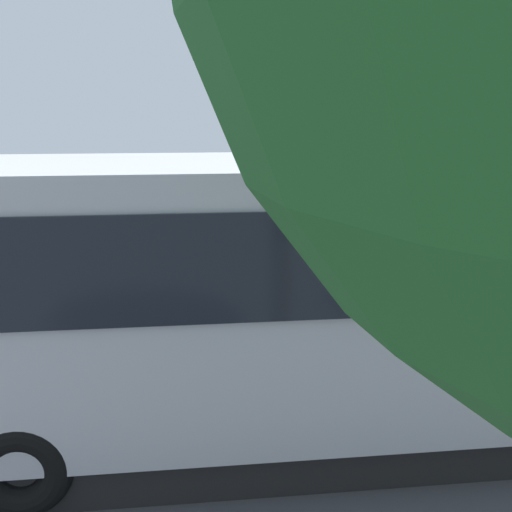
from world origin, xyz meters
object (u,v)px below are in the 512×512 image
at_px(spectator_centre, 308,286).
at_px(stunt_motorcycle, 143,255).
at_px(spectator_left, 362,283).
at_px(spectator_right, 244,288).
at_px(tour_bus, 350,302).
at_px(parked_motorcycle_silver, 392,335).
at_px(spectator_far_left, 415,284).

height_order(spectator_centre, stunt_motorcycle, spectator_centre).
height_order(spectator_left, spectator_right, spectator_left).
xyz_separation_m(spectator_left, stunt_motorcycle, (3.76, -4.28, -0.46)).
height_order(tour_bus, parked_motorcycle_silver, tour_bus).
height_order(tour_bus, spectator_right, tour_bus).
xyz_separation_m(spectator_centre, stunt_motorcycle, (2.88, -4.31, -0.45)).
xyz_separation_m(spectator_far_left, spectator_left, (0.92, 0.14, 0.09)).
bearing_deg(spectator_left, stunt_motorcycle, -48.71).
relative_size(spectator_right, stunt_motorcycle, 0.84).
height_order(spectator_far_left, spectator_left, spectator_left).
bearing_deg(parked_motorcycle_silver, spectator_centre, -32.52).
relative_size(spectator_centre, stunt_motorcycle, 0.87).
height_order(tour_bus, spectator_centre, tour_bus).
height_order(tour_bus, stunt_motorcycle, tour_bus).
bearing_deg(tour_bus, spectator_centre, -90.17).
height_order(spectator_far_left, stunt_motorcycle, spectator_far_left).
xyz_separation_m(spectator_far_left, spectator_centre, (1.80, 0.18, 0.07)).
distance_m(spectator_far_left, parked_motorcycle_silver, 1.23).
bearing_deg(spectator_centre, spectator_far_left, -174.37).
bearing_deg(spectator_right, spectator_far_left, -178.37).
distance_m(spectator_left, spectator_centre, 0.88).
relative_size(tour_bus, spectator_right, 5.78).
relative_size(spectator_far_left, stunt_motorcycle, 0.81).
xyz_separation_m(spectator_left, spectator_centre, (0.88, 0.04, -0.02)).
height_order(spectator_centre, parked_motorcycle_silver, spectator_centre).
relative_size(parked_motorcycle_silver, stunt_motorcycle, 1.00).
relative_size(tour_bus, spectator_left, 5.53).
bearing_deg(tour_bus, spectator_left, -107.93).
bearing_deg(tour_bus, spectator_right, -70.52).
bearing_deg(spectator_far_left, tour_bus, 57.83).
xyz_separation_m(tour_bus, spectator_right, (0.99, -2.79, -0.62)).
distance_m(spectator_centre, parked_motorcycle_silver, 1.49).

